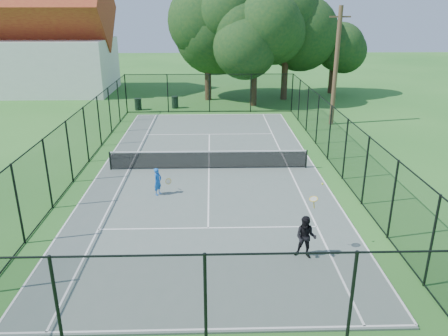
{
  "coord_description": "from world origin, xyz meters",
  "views": [
    {
      "loc": [
        0.19,
        -20.99,
        7.89
      ],
      "look_at": [
        0.69,
        -3.0,
        1.2
      ],
      "focal_mm": 35.0,
      "sensor_mm": 36.0,
      "label": 1
    }
  ],
  "objects_px": {
    "tennis_net": "(209,159)",
    "utility_pole": "(336,66)",
    "trash_bin_left": "(138,104)",
    "trash_bin_right": "(175,102)",
    "player_blue": "(158,181)",
    "player_black": "(306,237)"
  },
  "relations": [
    {
      "from": "trash_bin_left",
      "to": "trash_bin_right",
      "type": "xyz_separation_m",
      "value": [
        2.93,
        0.59,
        0.02
      ]
    },
    {
      "from": "player_black",
      "to": "player_blue",
      "type": "bearing_deg",
      "value": 135.68
    },
    {
      "from": "trash_bin_right",
      "to": "player_black",
      "type": "height_order",
      "value": "player_black"
    },
    {
      "from": "trash_bin_left",
      "to": "player_blue",
      "type": "height_order",
      "value": "player_blue"
    },
    {
      "from": "trash_bin_right",
      "to": "player_blue",
      "type": "relative_size",
      "value": 0.81
    },
    {
      "from": "trash_bin_left",
      "to": "utility_pole",
      "type": "relative_size",
      "value": 0.12
    },
    {
      "from": "tennis_net",
      "to": "player_black",
      "type": "height_order",
      "value": "player_black"
    },
    {
      "from": "tennis_net",
      "to": "utility_pole",
      "type": "distance_m",
      "value": 12.96
    },
    {
      "from": "tennis_net",
      "to": "player_blue",
      "type": "bearing_deg",
      "value": -124.87
    },
    {
      "from": "tennis_net",
      "to": "player_black",
      "type": "xyz_separation_m",
      "value": [
        3.21,
        -8.49,
        0.22
      ]
    },
    {
      "from": "player_black",
      "to": "trash_bin_left",
      "type": "bearing_deg",
      "value": 111.83
    },
    {
      "from": "utility_pole",
      "to": "trash_bin_right",
      "type": "bearing_deg",
      "value": 154.28
    },
    {
      "from": "trash_bin_left",
      "to": "trash_bin_right",
      "type": "distance_m",
      "value": 2.99
    },
    {
      "from": "tennis_net",
      "to": "player_blue",
      "type": "relative_size",
      "value": 8.26
    },
    {
      "from": "trash_bin_right",
      "to": "player_black",
      "type": "relative_size",
      "value": 0.41
    },
    {
      "from": "tennis_net",
      "to": "utility_pole",
      "type": "relative_size",
      "value": 1.27
    },
    {
      "from": "trash_bin_right",
      "to": "player_black",
      "type": "distance_m",
      "value": 23.82
    },
    {
      "from": "tennis_net",
      "to": "trash_bin_left",
      "type": "bearing_deg",
      "value": 112.49
    },
    {
      "from": "trash_bin_left",
      "to": "player_black",
      "type": "xyz_separation_m",
      "value": [
        8.99,
        -22.44,
        0.32
      ]
    },
    {
      "from": "tennis_net",
      "to": "trash_bin_left",
      "type": "distance_m",
      "value": 15.1
    },
    {
      "from": "tennis_net",
      "to": "trash_bin_right",
      "type": "height_order",
      "value": "tennis_net"
    },
    {
      "from": "trash_bin_right",
      "to": "utility_pole",
      "type": "distance_m",
      "value": 13.25
    }
  ]
}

